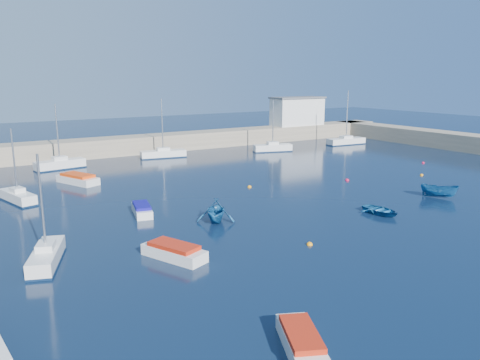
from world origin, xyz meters
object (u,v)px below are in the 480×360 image
sailboat_7 (273,148)px  dinghy_center (381,210)px  motorboat_3 (301,341)px  motorboat_1 (142,209)px  motorboat_0 (174,251)px  motorboat_2 (78,179)px  dinghy_right (439,191)px  sailboat_8 (346,141)px  sailboat_1 (47,256)px  dinghy_left (216,210)px  sailboat_6 (163,154)px  sailboat_5 (60,164)px  harbor_office (297,112)px  sailboat_3 (18,196)px

sailboat_7 → dinghy_center: (-12.48, -32.95, -0.27)m
motorboat_3 → dinghy_center: size_ratio=1.24×
motorboat_1 → motorboat_3: bearing=-81.2°
motorboat_0 → motorboat_2: (0.02, 25.76, 0.04)m
motorboat_2 → dinghy_right: dinghy_right is taller
sailboat_8 → motorboat_2: bearing=103.4°
sailboat_7 → motorboat_3: size_ratio=1.91×
sailboat_1 → sailboat_7: 48.67m
dinghy_left → motorboat_3: bearing=-75.1°
sailboat_6 → motorboat_3: size_ratio=2.02×
sailboat_7 → sailboat_1: bearing=144.4°
sailboat_1 → motorboat_2: sailboat_1 is taller
sailboat_5 → motorboat_2: 9.68m
sailboat_8 → dinghy_center: bearing=144.8°
sailboat_8 → motorboat_0: 57.15m
dinghy_right → motorboat_2: bearing=107.9°
motorboat_2 → motorboat_3: 38.29m
sailboat_8 → sailboat_5: bearing=91.7°
sailboat_5 → dinghy_center: sailboat_5 is taller
motorboat_2 → motorboat_3: motorboat_2 is taller
sailboat_7 → motorboat_0: bearing=153.3°
sailboat_5 → sailboat_7: sailboat_5 is taller
motorboat_1 → dinghy_left: (4.38, -5.15, 0.52)m
harbor_office → dinghy_right: 45.33m
dinghy_center → sailboat_8: bearing=44.7°
sailboat_1 → sailboat_3: (0.49, 17.23, 0.00)m
motorboat_2 → dinghy_left: 21.22m
sailboat_8 → motorboat_0: sailboat_8 is taller
motorboat_1 → dinghy_left: dinghy_left is taller
sailboat_5 → motorboat_2: (-0.08, -9.68, -0.14)m
sailboat_1 → dinghy_right: (35.54, -2.65, 0.11)m
sailboat_5 → dinghy_right: bearing=-149.5°
sailboat_7 → motorboat_3: sailboat_7 is taller
sailboat_7 → motorboat_0: sailboat_7 is taller
sailboat_1 → sailboat_6: (21.87, 33.21, 0.04)m
sailboat_8 → motorboat_0: bearing=129.9°
sailboat_1 → sailboat_5: (7.27, 32.10, 0.10)m
motorboat_3 → sailboat_6: bearing=98.1°
sailboat_7 → dinghy_center: sailboat_7 is taller
motorboat_3 → motorboat_0: bearing=115.8°
sailboat_3 → motorboat_3: sailboat_3 is taller
motorboat_1 → dinghy_center: motorboat_1 is taller
dinghy_center → dinghy_right: size_ratio=0.98×
motorboat_3 → motorboat_2: bearing=114.8°
dinghy_center → motorboat_0: bearing=174.8°
dinghy_right → sailboat_1: bearing=145.1°
motorboat_3 → harbor_office: bearing=75.8°
motorboat_0 → dinghy_right: bearing=-21.7°
sailboat_1 → sailboat_3: bearing=108.7°
sailboat_1 → sailboat_8: 61.55m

